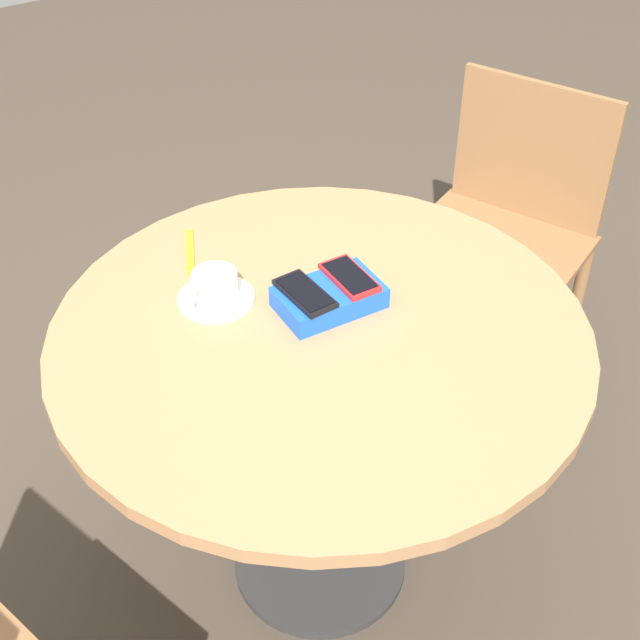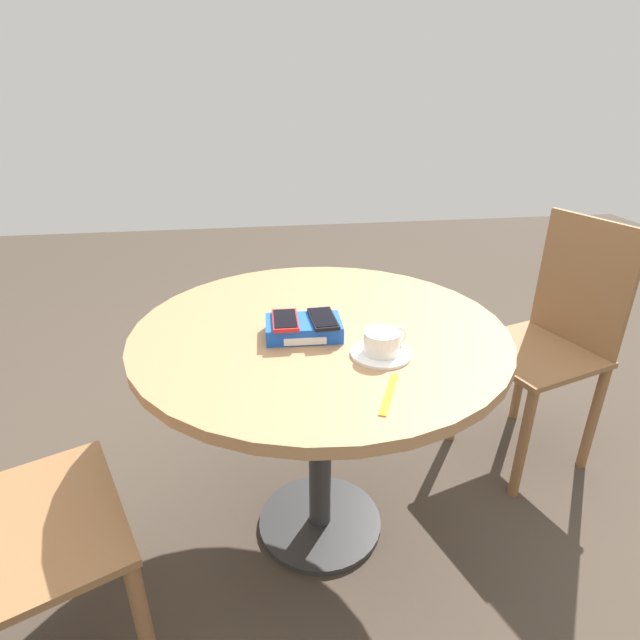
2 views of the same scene
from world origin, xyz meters
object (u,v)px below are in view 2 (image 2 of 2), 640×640
at_px(round_table, 320,361).
at_px(phone_black, 322,319).
at_px(coffee_cup, 383,341).
at_px(lanyard_strap, 389,394).
at_px(phone_red, 285,320).
at_px(chair_far_side, 548,342).
at_px(saucer, 381,354).
at_px(phone_box, 304,328).

bearing_deg(round_table, phone_black, -91.92).
relative_size(coffee_cup, lanyard_strap, 0.70).
bearing_deg(phone_red, chair_far_side, 18.06).
height_order(phone_black, chair_far_side, chair_far_side).
bearing_deg(chair_far_side, phone_black, -159.91).
relative_size(round_table, chair_far_side, 1.10).
xyz_separation_m(saucer, coffee_cup, (0.00, 0.00, 0.03)).
height_order(phone_box, phone_red, phone_red).
bearing_deg(phone_box, lanyard_strap, -64.20).
bearing_deg(phone_box, coffee_cup, -36.65).
xyz_separation_m(phone_black, lanyard_strap, (0.10, -0.30, -0.05)).
xyz_separation_m(phone_box, phone_red, (-0.05, -0.00, 0.03)).
xyz_separation_m(round_table, chair_far_side, (0.88, 0.27, -0.15)).
xyz_separation_m(saucer, chair_far_side, (0.76, 0.45, -0.26)).
bearing_deg(chair_far_side, saucer, -149.34).
bearing_deg(phone_red, phone_box, 2.51).
bearing_deg(phone_red, saucer, -30.53).
xyz_separation_m(phone_black, coffee_cup, (0.13, -0.12, -0.01)).
relative_size(round_table, phone_red, 7.87).
bearing_deg(coffee_cup, saucer, -156.19).
relative_size(phone_box, chair_far_side, 0.22).
relative_size(phone_red, lanyard_strap, 0.78).
distance_m(phone_black, coffee_cup, 0.18).
xyz_separation_m(round_table, phone_black, (-0.00, -0.05, 0.16)).
bearing_deg(lanyard_strap, phone_box, 115.80).
bearing_deg(round_table, chair_far_side, 17.06).
bearing_deg(phone_red, lanyard_strap, -57.21).
bearing_deg(saucer, phone_black, 134.65).
height_order(phone_box, phone_black, phone_black).
height_order(coffee_cup, chair_far_side, chair_far_side).
relative_size(phone_black, lanyard_strap, 0.82).
bearing_deg(phone_red, round_table, 26.57).
height_order(round_table, coffee_cup, coffee_cup).
bearing_deg(phone_box, saucer, -37.33).
distance_m(round_table, saucer, 0.24).
bearing_deg(coffee_cup, lanyard_strap, -99.84).
distance_m(saucer, coffee_cup, 0.03).
distance_m(round_table, coffee_cup, 0.26).
distance_m(phone_black, saucer, 0.18).
distance_m(phone_box, lanyard_strap, 0.34).
height_order(round_table, phone_red, phone_red).
bearing_deg(lanyard_strap, phone_red, 122.79).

